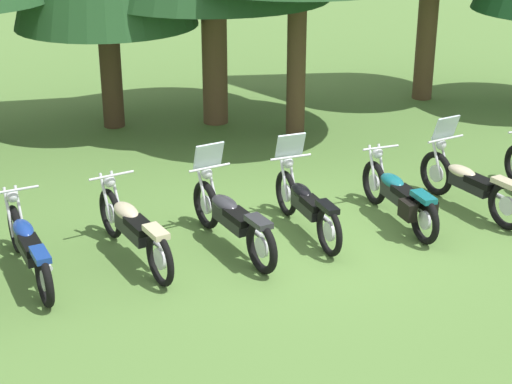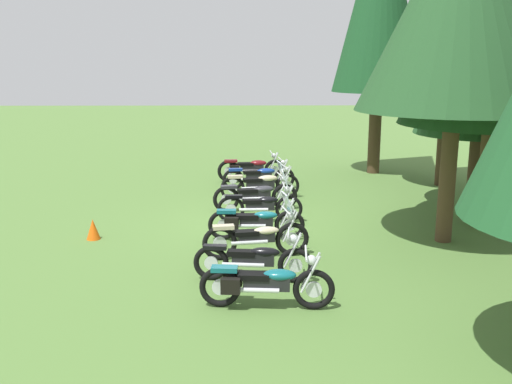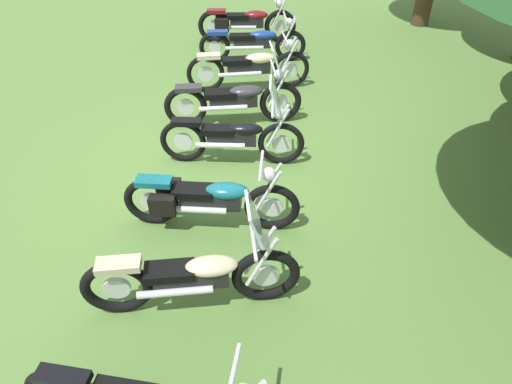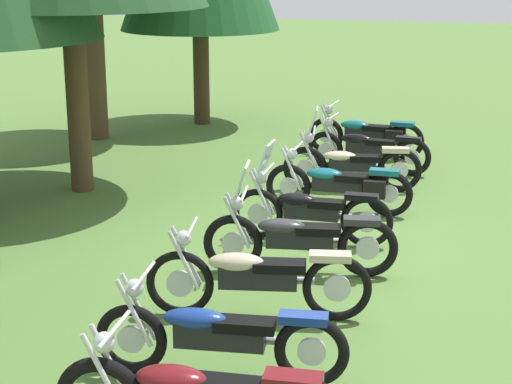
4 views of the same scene
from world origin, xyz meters
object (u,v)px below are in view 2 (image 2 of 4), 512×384
(motorcycle_2, at_px, (261,184))
(motorcycle_5, at_px, (254,221))
(motorcycle_6, at_px, (258,237))
(motorcycle_8, at_px, (264,283))
(traffic_cone, at_px, (93,229))
(motorcycle_3, at_px, (257,194))
(pine_tree_2, at_px, (489,18))
(pine_tree_3, at_px, (505,3))
(pine_tree_4, at_px, (461,2))
(motorcycle_1, at_px, (259,176))
(motorcycle_7, at_px, (254,260))
(motorcycle_4, at_px, (261,205))
(motorcycle_0, at_px, (251,168))

(motorcycle_2, bearing_deg, motorcycle_5, -104.06)
(motorcycle_6, distance_m, motorcycle_8, 2.54)
(motorcycle_6, height_order, traffic_cone, motorcycle_6)
(motorcycle_6, bearing_deg, motorcycle_3, 79.84)
(motorcycle_5, height_order, traffic_cone, motorcycle_5)
(pine_tree_2, distance_m, pine_tree_3, 2.11)
(motorcycle_6, xyz_separation_m, pine_tree_4, (-1.11, 4.30, 4.80))
(motorcycle_1, bearing_deg, motorcycle_8, -97.14)
(pine_tree_2, bearing_deg, traffic_cone, -73.43)
(motorcycle_7, relative_size, motorcycle_8, 1.00)
(motorcycle_3, relative_size, pine_tree_4, 0.31)
(motorcycle_3, bearing_deg, motorcycle_2, 74.42)
(motorcycle_6, distance_m, motorcycle_7, 1.34)
(motorcycle_2, relative_size, traffic_cone, 4.99)
(motorcycle_5, relative_size, pine_tree_4, 0.30)
(motorcycle_3, height_order, pine_tree_4, pine_tree_4)
(motorcycle_4, bearing_deg, motorcycle_1, 88.53)
(motorcycle_2, height_order, pine_tree_3, pine_tree_3)
(motorcycle_7, bearing_deg, traffic_cone, 150.04)
(traffic_cone, bearing_deg, pine_tree_4, 88.29)
(motorcycle_6, xyz_separation_m, motorcycle_7, (1.34, -0.09, -0.04))
(motorcycle_8, bearing_deg, pine_tree_2, 52.58)
(motorcycle_0, bearing_deg, pine_tree_4, -60.91)
(motorcycle_0, bearing_deg, traffic_cone, -123.68)
(motorcycle_3, xyz_separation_m, motorcycle_7, (5.24, -0.12, -0.05))
(motorcycle_3, bearing_deg, motorcycle_7, -100.72)
(motorcycle_4, height_order, pine_tree_4, pine_tree_4)
(pine_tree_2, bearing_deg, motorcycle_7, -48.09)
(pine_tree_2, height_order, traffic_cone, pine_tree_2)
(motorcycle_7, bearing_deg, motorcycle_0, 95.97)
(motorcycle_3, distance_m, pine_tree_3, 7.70)
(motorcycle_7, relative_size, traffic_cone, 4.73)
(motorcycle_5, relative_size, motorcycle_7, 0.99)
(motorcycle_3, height_order, motorcycle_5, motorcycle_3)
(motorcycle_5, xyz_separation_m, motorcycle_7, (2.59, -0.03, -0.02))
(motorcycle_6, bearing_deg, motorcycle_2, 78.36)
(motorcycle_0, relative_size, motorcycle_7, 1.04)
(motorcycle_5, height_order, pine_tree_4, pine_tree_4)
(motorcycle_5, xyz_separation_m, traffic_cone, (-0.09, -3.76, -0.20))
(motorcycle_3, relative_size, traffic_cone, 4.91)
(motorcycle_8, bearing_deg, traffic_cone, 139.34)
(motorcycle_3, xyz_separation_m, motorcycle_4, (1.19, 0.10, -0.01))
(motorcycle_3, relative_size, motorcycle_8, 1.04)
(motorcycle_2, xyz_separation_m, motorcycle_6, (5.27, -0.19, -0.01))
(pine_tree_2, bearing_deg, motorcycle_2, -98.74)
(pine_tree_2, bearing_deg, pine_tree_4, -30.85)
(motorcycle_5, bearing_deg, motorcycle_8, -87.64)
(motorcycle_4, relative_size, motorcycle_7, 0.97)
(motorcycle_2, relative_size, pine_tree_3, 0.29)
(motorcycle_2, distance_m, motorcycle_7, 6.61)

